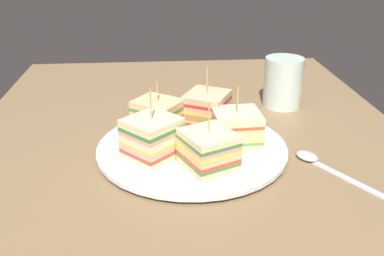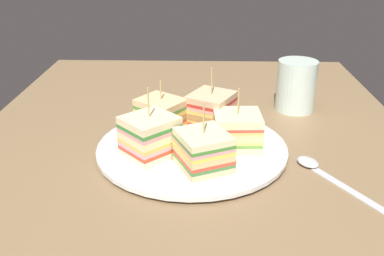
# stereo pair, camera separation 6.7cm
# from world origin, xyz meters

# --- Properties ---
(ground_plane) EXTENTS (1.06, 0.75, 0.02)m
(ground_plane) POSITION_xyz_m (0.00, 0.00, -0.01)
(ground_plane) COLOR olive
(plate) EXTENTS (0.30, 0.30, 0.01)m
(plate) POSITION_xyz_m (0.00, 0.00, 0.01)
(plate) COLOR white
(plate) RESTS_ON ground_plane
(sandwich_wedge_0) EXTENTS (0.07, 0.07, 0.09)m
(sandwich_wedge_0) POSITION_xyz_m (-0.00, 0.07, 0.04)
(sandwich_wedge_0) COLOR beige
(sandwich_wedge_0) RESTS_ON plate
(sandwich_wedge_1) EXTENTS (0.09, 0.09, 0.11)m
(sandwich_wedge_1) POSITION_xyz_m (-0.06, 0.03, 0.04)
(sandwich_wedge_1) COLOR beige
(sandwich_wedge_1) RESTS_ON plate
(sandwich_wedge_2) EXTENTS (0.09, 0.09, 0.09)m
(sandwich_wedge_2) POSITION_xyz_m (-0.05, -0.05, 0.04)
(sandwich_wedge_2) COLOR beige
(sandwich_wedge_2) RESTS_ON plate
(sandwich_wedge_3) EXTENTS (0.10, 0.10, 0.11)m
(sandwich_wedge_3) POSITION_xyz_m (0.03, -0.06, 0.04)
(sandwich_wedge_3) COLOR beige
(sandwich_wedge_3) RESTS_ON plate
(sandwich_wedge_4) EXTENTS (0.09, 0.09, 0.10)m
(sandwich_wedge_4) POSITION_xyz_m (0.07, 0.02, 0.04)
(sandwich_wedge_4) COLOR #E5C08C
(sandwich_wedge_4) RESTS_ON plate
(chip_pile) EXTENTS (0.06, 0.07, 0.02)m
(chip_pile) POSITION_xyz_m (0.01, 0.01, 0.02)
(chip_pile) COLOR #D5BF69
(chip_pile) RESTS_ON plate
(salad_garnish) EXTENTS (0.06, 0.07, 0.01)m
(salad_garnish) POSITION_xyz_m (-0.06, 0.08, 0.02)
(salad_garnish) COLOR #4B9940
(salad_garnish) RESTS_ON plate
(spoon) EXTENTS (0.15, 0.10, 0.01)m
(spoon) POSITION_xyz_m (0.05, 0.18, 0.00)
(spoon) COLOR silver
(spoon) RESTS_ON ground_plane
(drinking_glass) EXTENTS (0.07, 0.07, 0.10)m
(drinking_glass) POSITION_xyz_m (-0.19, 0.19, 0.04)
(drinking_glass) COLOR silver
(drinking_glass) RESTS_ON ground_plane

